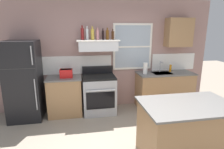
{
  "coord_description": "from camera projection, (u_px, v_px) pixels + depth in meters",
  "views": [
    {
      "loc": [
        -0.67,
        -2.31,
        1.99
      ],
      "look_at": [
        -0.05,
        1.2,
        1.1
      ],
      "focal_mm": 29.43,
      "sensor_mm": 36.0,
      "label": 1
    }
  ],
  "objects": [
    {
      "name": "counter_right_with_sink",
      "position": [
        164.0,
        90.0,
        4.76
      ],
      "size": [
        1.43,
        0.63,
        0.91
      ],
      "color": "#9E754C",
      "rests_on": "ground_plane"
    },
    {
      "name": "bottle_amber_wine",
      "position": [
        107.0,
        35.0,
        4.23
      ],
      "size": [
        0.07,
        0.07,
        0.27
      ],
      "color": "brown",
      "rests_on": "range_hood_shelf"
    },
    {
      "name": "kitchen_island",
      "position": [
        186.0,
        131.0,
        2.83
      ],
      "size": [
        1.4,
        0.9,
        0.91
      ],
      "color": "#9E754C",
      "rests_on": "ground_plane"
    },
    {
      "name": "dish_soap_bottle",
      "position": [
        170.0,
        68.0,
        4.75
      ],
      "size": [
        0.06,
        0.06,
        0.18
      ],
      "primitive_type": "cylinder",
      "color": "orange",
      "rests_on": "counter_right_with_sink"
    },
    {
      "name": "upper_cabinet_right",
      "position": [
        179.0,
        32.0,
        4.6
      ],
      "size": [
        0.64,
        0.32,
        0.7
      ],
      "color": "#9E754C"
    },
    {
      "name": "stove_range",
      "position": [
        99.0,
        94.0,
        4.43
      ],
      "size": [
        0.76,
        0.69,
        1.09
      ],
      "color": "#9EA0A5",
      "rests_on": "ground_plane"
    },
    {
      "name": "range_hood_shelf",
      "position": [
        98.0,
        45.0,
        4.24
      ],
      "size": [
        0.96,
        0.52,
        0.24
      ],
      "color": "silver"
    },
    {
      "name": "bottle_rose_pink",
      "position": [
        98.0,
        35.0,
        4.19
      ],
      "size": [
        0.07,
        0.07,
        0.27
      ],
      "color": "#C67F84",
      "rests_on": "range_hood_shelf"
    },
    {
      "name": "toaster",
      "position": [
        66.0,
        73.0,
        4.18
      ],
      "size": [
        0.3,
        0.2,
        0.19
      ],
      "color": "red",
      "rests_on": "counter_left_of_stove"
    },
    {
      "name": "counter_left_of_stove",
      "position": [
        65.0,
        96.0,
        4.33
      ],
      "size": [
        0.79,
        0.63,
        0.91
      ],
      "color": "#9E754C",
      "rests_on": "ground_plane"
    },
    {
      "name": "bottle_balsamic_dark",
      "position": [
        103.0,
        35.0,
        4.19
      ],
      "size": [
        0.06,
        0.06,
        0.26
      ],
      "color": "black",
      "rests_on": "range_hood_shelf"
    },
    {
      "name": "paper_towel_roll",
      "position": [
        145.0,
        68.0,
        4.52
      ],
      "size": [
        0.11,
        0.11,
        0.27
      ],
      "primitive_type": "cylinder",
      "color": "white",
      "rests_on": "counter_right_with_sink"
    },
    {
      "name": "sink_faucet",
      "position": [
        161.0,
        65.0,
        4.68
      ],
      "size": [
        0.03,
        0.17,
        0.28
      ],
      "color": "silver",
      "rests_on": "counter_right_with_sink"
    },
    {
      "name": "bottle_brown_stout",
      "position": [
        113.0,
        35.0,
        4.2
      ],
      "size": [
        0.06,
        0.06,
        0.24
      ],
      "color": "#381E0F",
      "rests_on": "range_hood_shelf"
    },
    {
      "name": "bottle_champagne_gold_foil",
      "position": [
        92.0,
        34.0,
        4.12
      ],
      "size": [
        0.08,
        0.08,
        0.3
      ],
      "color": "#B29333",
      "rests_on": "range_hood_shelf"
    },
    {
      "name": "back_wall",
      "position": [
        108.0,
        55.0,
        4.61
      ],
      "size": [
        5.4,
        0.11,
        2.7
      ],
      "color": "gray",
      "rests_on": "ground_plane"
    },
    {
      "name": "bottle_red_label_wine",
      "position": [
        82.0,
        34.0,
        4.13
      ],
      "size": [
        0.07,
        0.07,
        0.32
      ],
      "color": "maroon",
      "rests_on": "range_hood_shelf"
    },
    {
      "name": "bottle_clear_tall",
      "position": [
        87.0,
        34.0,
        4.16
      ],
      "size": [
        0.06,
        0.06,
        0.3
      ],
      "color": "silver",
      "rests_on": "range_hood_shelf"
    },
    {
      "name": "refrigerator",
      "position": [
        24.0,
        81.0,
        4.03
      ],
      "size": [
        0.7,
        0.72,
        1.75
      ],
      "color": "black",
      "rests_on": "ground_plane"
    }
  ]
}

